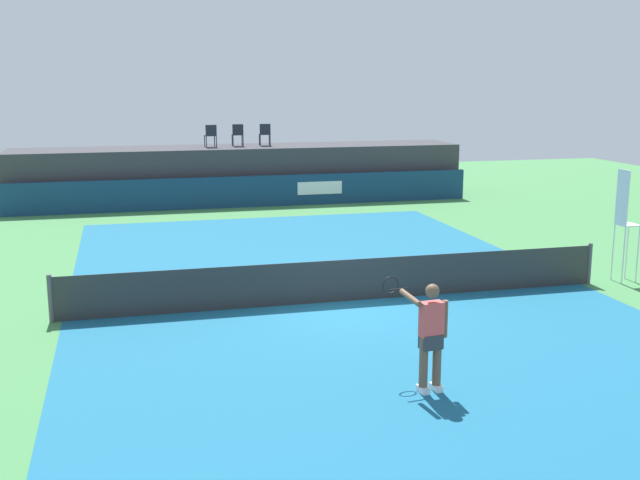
{
  "coord_description": "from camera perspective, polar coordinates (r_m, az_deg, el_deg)",
  "views": [
    {
      "loc": [
        -4.65,
        -16.15,
        4.89
      ],
      "look_at": [
        -0.02,
        2.0,
        1.0
      ],
      "focal_mm": 43.76,
      "sensor_mm": 36.0,
      "label": 1
    }
  ],
  "objects": [
    {
      "name": "ground_plane",
      "position": [
        20.31,
        -0.63,
        -2.2
      ],
      "size": [
        48.0,
        48.0,
        0.0
      ],
      "primitive_type": "plane",
      "color": "#3D7A42"
    },
    {
      "name": "court_inner",
      "position": [
        17.51,
        1.7,
        -4.49
      ],
      "size": [
        12.0,
        22.0,
        0.0
      ],
      "primitive_type": "cube",
      "color": "#16597A",
      "rests_on": "ground"
    },
    {
      "name": "sponsor_wall",
      "position": [
        30.32,
        -5.32,
        3.55
      ],
      "size": [
        18.0,
        0.22,
        1.2
      ],
      "color": "navy",
      "rests_on": "ground"
    },
    {
      "name": "spectator_platform",
      "position": [
        32.02,
        -5.87,
        4.87
      ],
      "size": [
        18.0,
        2.8,
        2.2
      ],
      "primitive_type": "cube",
      "color": "#38383D",
      "rests_on": "ground"
    },
    {
      "name": "spectator_chair_far_left",
      "position": [
        31.64,
        -8.0,
        7.64
      ],
      "size": [
        0.47,
        0.47,
        0.89
      ],
      "color": "#1E232D",
      "rests_on": "spectator_platform"
    },
    {
      "name": "spectator_chair_left",
      "position": [
        31.98,
        -6.04,
        7.73
      ],
      "size": [
        0.46,
        0.46,
        0.89
      ],
      "color": "#1E232D",
      "rests_on": "spectator_platform"
    },
    {
      "name": "spectator_chair_center",
      "position": [
        32.13,
        -4.06,
        7.78
      ],
      "size": [
        0.48,
        0.48,
        0.89
      ],
      "color": "#1E232D",
      "rests_on": "spectator_platform"
    },
    {
      "name": "umpire_chair",
      "position": [
        20.22,
        21.36,
        1.52
      ],
      "size": [
        0.46,
        0.46,
        2.76
      ],
      "color": "white",
      "rests_on": "ground"
    },
    {
      "name": "tennis_net",
      "position": [
        17.38,
        1.7,
        -2.99
      ],
      "size": [
        12.4,
        0.02,
        0.95
      ],
      "primitive_type": "cube",
      "color": "#2D2D2D",
      "rests_on": "ground"
    },
    {
      "name": "net_post_near",
      "position": [
        16.81,
        -19.12,
        -4.07
      ],
      "size": [
        0.1,
        0.1,
        1.0
      ],
      "primitive_type": "cylinder",
      "color": "#4C4C51",
      "rests_on": "ground"
    },
    {
      "name": "net_post_far",
      "position": [
        19.95,
        19.1,
        -1.64
      ],
      "size": [
        0.1,
        0.1,
        1.0
      ],
      "primitive_type": "cylinder",
      "color": "#4C4C51",
      "rests_on": "ground"
    },
    {
      "name": "tennis_player",
      "position": [
        12.46,
        8.04,
        -6.78
      ],
      "size": [
        0.79,
        1.13,
        1.77
      ],
      "color": "white",
      "rests_on": "court_inner"
    },
    {
      "name": "tennis_ball",
      "position": [
        21.16,
        5.3,
        -1.58
      ],
      "size": [
        0.07,
        0.07,
        0.07
      ],
      "primitive_type": "sphere",
      "color": "#D8EA33",
      "rests_on": "court_inner"
    }
  ]
}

